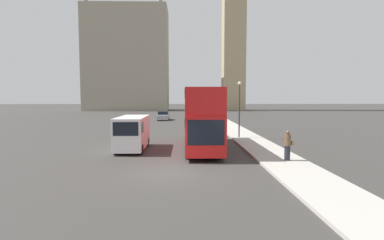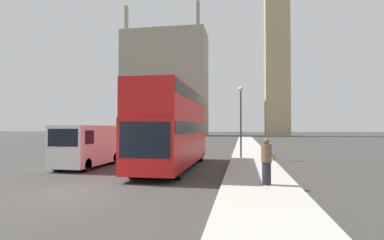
{
  "view_description": "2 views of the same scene",
  "coord_description": "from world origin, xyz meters",
  "px_view_note": "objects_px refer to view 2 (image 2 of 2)",
  "views": [
    {
      "loc": [
        0.67,
        -15.27,
        3.87
      ],
      "look_at": [
        1.23,
        6.82,
        2.17
      ],
      "focal_mm": 28.0,
      "sensor_mm": 36.0,
      "label": 1
    },
    {
      "loc": [
        5.81,
        -9.76,
        2.33
      ],
      "look_at": [
        1.55,
        15.47,
        2.96
      ],
      "focal_mm": 28.0,
      "sensor_mm": 36.0,
      "label": 2
    }
  ],
  "objects_px": {
    "white_van": "(87,145)",
    "parked_sedan": "(185,138)",
    "red_double_decker_bus": "(173,125)",
    "street_lamp": "(241,110)",
    "pedestrian": "(267,161)"
  },
  "relations": [
    {
      "from": "white_van",
      "to": "parked_sedan",
      "type": "bearing_deg",
      "value": 89.5
    },
    {
      "from": "white_van",
      "to": "parked_sedan",
      "type": "height_order",
      "value": "white_van"
    },
    {
      "from": "red_double_decker_bus",
      "to": "parked_sedan",
      "type": "xyz_separation_m",
      "value": [
        -4.8,
        28.15,
        -1.82
      ]
    },
    {
      "from": "red_double_decker_bus",
      "to": "white_van",
      "type": "xyz_separation_m",
      "value": [
        -5.05,
        -0.45,
        -1.19
      ]
    },
    {
      "from": "white_van",
      "to": "street_lamp",
      "type": "xyz_separation_m",
      "value": [
        8.84,
        5.5,
        2.26
      ]
    },
    {
      "from": "red_double_decker_bus",
      "to": "pedestrian",
      "type": "bearing_deg",
      "value": -46.15
    },
    {
      "from": "white_van",
      "to": "street_lamp",
      "type": "distance_m",
      "value": 10.65
    },
    {
      "from": "pedestrian",
      "to": "parked_sedan",
      "type": "bearing_deg",
      "value": 106.15
    },
    {
      "from": "red_double_decker_bus",
      "to": "street_lamp",
      "type": "bearing_deg",
      "value": 53.11
    },
    {
      "from": "white_van",
      "to": "parked_sedan",
      "type": "xyz_separation_m",
      "value": [
        0.25,
        28.61,
        -0.64
      ]
    },
    {
      "from": "pedestrian",
      "to": "street_lamp",
      "type": "xyz_separation_m",
      "value": [
        -1.01,
        10.04,
        2.53
      ]
    },
    {
      "from": "white_van",
      "to": "street_lamp",
      "type": "bearing_deg",
      "value": 31.9
    },
    {
      "from": "red_double_decker_bus",
      "to": "street_lamp",
      "type": "distance_m",
      "value": 6.4
    },
    {
      "from": "pedestrian",
      "to": "street_lamp",
      "type": "distance_m",
      "value": 10.41
    },
    {
      "from": "white_van",
      "to": "pedestrian",
      "type": "relative_size",
      "value": 2.88
    }
  ]
}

